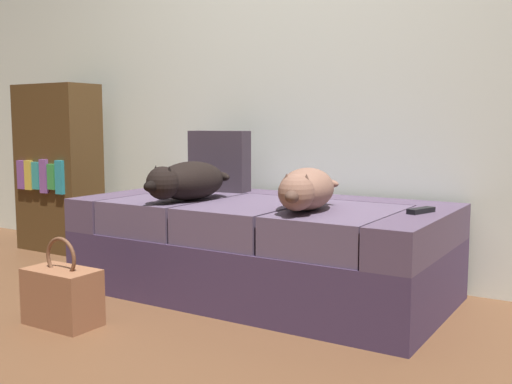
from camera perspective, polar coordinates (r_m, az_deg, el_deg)
ground_plane at (r=2.30m, az=-13.82°, el=-15.39°), size 10.00×10.00×0.00m
back_wall at (r=3.50m, az=5.42°, el=15.51°), size 6.40×0.10×2.80m
couch at (r=3.04m, az=0.51°, el=-5.26°), size 1.81×0.90×0.47m
dog_dark at (r=3.02m, az=-6.55°, el=1.03°), size 0.27×0.57×0.19m
dog_tan at (r=2.67m, az=4.65°, el=0.25°), size 0.32×0.54×0.19m
tv_remote at (r=2.70m, az=15.25°, el=-1.69°), size 0.09×0.16×0.02m
throw_pillow at (r=3.43m, az=-3.47°, el=2.92°), size 0.35×0.16×0.34m
handbag at (r=2.72m, az=-17.75°, el=-9.25°), size 0.32×0.18×0.38m
bookshelf at (r=4.25m, az=-18.08°, el=2.14°), size 0.56×0.30×1.10m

